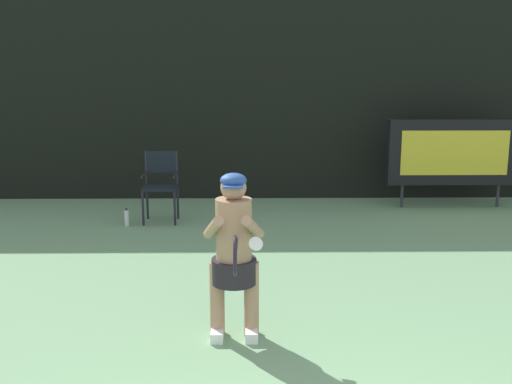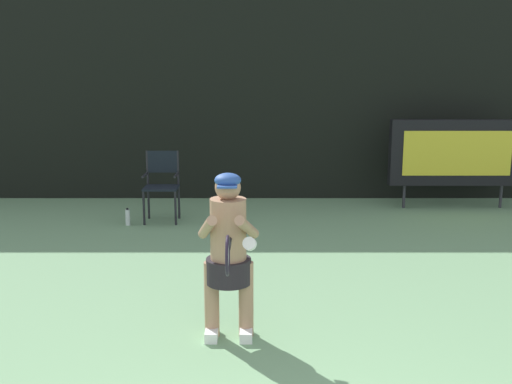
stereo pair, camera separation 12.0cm
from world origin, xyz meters
name	(u,v)px [view 1 (the left image)]	position (x,y,z in m)	size (l,w,h in m)	color
backdrop_screen	(270,98)	(0.00, 8.50, 1.81)	(18.00, 0.12, 3.66)	black
scoreboard	(453,152)	(3.07, 7.67, 0.95)	(2.20, 0.21, 1.50)	black
umpire_chair	(161,182)	(-1.74, 6.79, 0.62)	(0.52, 0.44, 1.08)	black
water_bottle	(127,218)	(-2.22, 6.51, 0.12)	(0.07, 0.07, 0.27)	silver
tennis_player	(234,250)	(-0.52, 2.69, 0.79)	(0.54, 0.62, 1.46)	white
tennis_racket	(235,255)	(-0.50, 2.13, 0.93)	(0.03, 0.60, 0.31)	black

